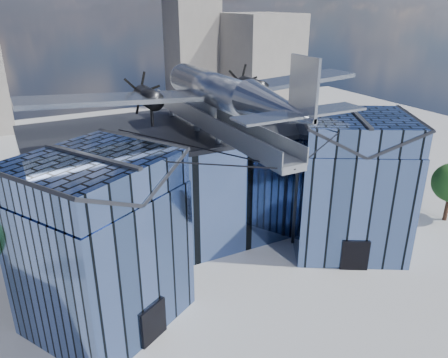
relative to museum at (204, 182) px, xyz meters
name	(u,v)px	position (x,y,z in m)	size (l,w,h in m)	color
ground_plane	(235,269)	(0.00, -5.82, -5.54)	(120.00, 120.00, 0.00)	gray
museum	(204,182)	(0.00, 0.00, 0.00)	(32.88, 24.50, 17.60)	#486092
bg_towers	(99,65)	(1.45, 44.67, 4.47)	(77.00, 24.50, 26.00)	slate
tree_side_e	(386,139)	(27.75, 5.24, -1.53)	(4.59, 4.59, 5.92)	#311D13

